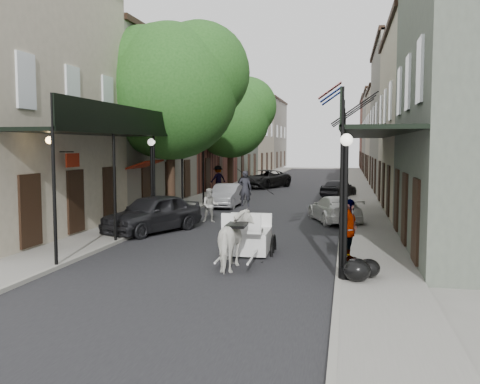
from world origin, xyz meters
The scene contains 24 objects.
ground centered at (0.00, 0.00, 0.00)m, with size 140.00×140.00×0.00m, color gray.
road centered at (0.00, 20.00, 0.01)m, with size 8.00×90.00×0.01m, color black.
sidewalk_left centered at (-5.00, 20.00, 0.06)m, with size 2.20×90.00×0.12m, color gray.
sidewalk_right centered at (5.00, 20.00, 0.06)m, with size 2.20×90.00×0.12m, color gray.
building_row_left centered at (-8.60, 30.00, 5.25)m, with size 5.00×80.00×10.50m, color #BBAF96.
building_row_right centered at (8.60, 30.00, 5.25)m, with size 5.00×80.00×10.50m, color gray.
gallery_left centered at (-4.79, 6.98, 4.05)m, with size 2.20×18.05×4.88m.
gallery_right centered at (4.79, 6.98, 4.05)m, with size 2.20×18.05×4.88m.
tree_near centered at (-4.20, 10.18, 6.49)m, with size 7.31×6.80×9.63m.
tree_far centered at (-4.25, 24.18, 5.84)m, with size 6.45×6.00×8.61m.
lamppost_right_near centered at (4.10, -2.00, 2.05)m, with size 0.32×0.32×3.71m.
lamppost_left centered at (-4.10, 6.00, 2.05)m, with size 0.32×0.32×3.71m.
lamppost_right_far centered at (4.10, 18.00, 2.05)m, with size 0.32×0.32×3.71m.
horse centered at (1.06, -1.00, 0.83)m, with size 0.89×1.96×1.66m, color silver.
carriage centered at (0.97, 1.58, 1.08)m, with size 1.78×2.49×2.77m.
pedestrian_walking centered at (-2.00, 7.86, 0.79)m, with size 0.77×0.60×1.58m, color #A09F97.
pedestrian_sidewalk_left centered at (-5.08, 22.02, 1.09)m, with size 1.26×0.72×1.94m, color gray.
pedestrian_sidewalk_right centered at (4.20, 0.12, 1.04)m, with size 1.08×0.45×1.85m, color gray.
car_left_near centered at (-3.59, 4.67, 0.78)m, with size 1.84×4.57×1.56m, color black.
car_left_mid centered at (-2.60, 14.00, 0.66)m, with size 1.40×4.02×1.33m, color gray.
car_left_far centered at (-2.60, 28.12, 0.75)m, with size 2.49×5.40×1.50m, color black.
car_right_near centered at (3.60, 9.00, 0.62)m, with size 1.72×4.24×1.23m, color white.
car_right_far centered at (3.60, 21.00, 0.64)m, with size 1.51×3.76×1.28m, color black.
trash_bags centered at (4.53, -2.03, 0.39)m, with size 0.94×1.09×0.58m.
Camera 1 is at (4.12, -15.73, 3.53)m, focal length 40.00 mm.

